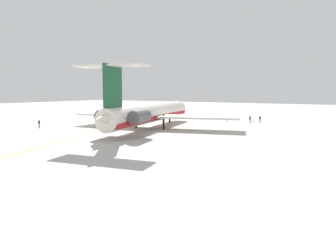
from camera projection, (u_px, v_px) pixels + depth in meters
ground at (107, 125)px, 68.06m from camera, size 284.85×284.85×0.00m
main_jetliner at (150, 113)px, 60.35m from camera, size 41.30×36.77×12.10m
ground_crew_near_nose at (250, 119)px, 70.77m from camera, size 0.29×0.46×1.82m
ground_crew_near_tail at (39, 123)px, 61.76m from camera, size 0.39×0.28×1.75m
ground_crew_portside at (260, 118)px, 71.99m from camera, size 0.29×0.41×1.83m
ground_crew_starboard at (125, 113)px, 88.34m from camera, size 0.38×0.29×1.76m
safety_cone_nose at (227, 120)px, 75.29m from camera, size 0.40×0.40×0.55m
safety_cone_wingtip at (253, 121)px, 73.82m from camera, size 0.40×0.40×0.55m
safety_cone_tail at (139, 117)px, 85.18m from camera, size 0.40×0.40×0.55m
taxiway_centreline at (123, 126)px, 65.92m from camera, size 74.60×20.24×0.01m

